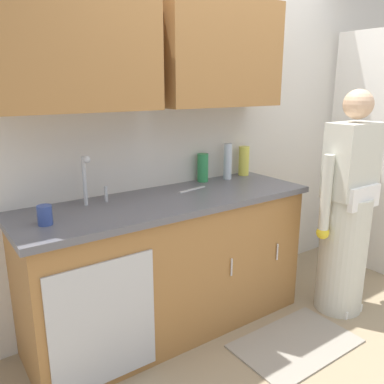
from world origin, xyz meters
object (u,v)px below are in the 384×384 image
(sink, at_px, (102,212))
(bottle_dish_liquid, at_px, (244,161))
(cup_by_sink, at_px, (45,215))
(knife_on_counter, at_px, (192,189))
(person_at_sink, at_px, (346,222))
(bottle_cleaner_spray, at_px, (228,161))
(bottle_water_tall, at_px, (203,168))

(sink, relative_size, bottle_dish_liquid, 2.15)
(cup_by_sink, distance_m, knife_on_counter, 1.05)
(sink, bearing_deg, person_at_sink, -18.10)
(person_at_sink, xyz_separation_m, knife_on_counter, (-0.93, 0.60, 0.25))
(cup_by_sink, bearing_deg, bottle_dish_liquid, 9.99)
(bottle_cleaner_spray, distance_m, knife_on_counter, 0.45)
(knife_on_counter, bearing_deg, cup_by_sink, 177.11)
(bottle_dish_liquid, distance_m, cup_by_sink, 1.67)
(bottle_cleaner_spray, relative_size, knife_on_counter, 1.14)
(bottle_dish_liquid, xyz_separation_m, cup_by_sink, (-1.64, -0.29, -0.06))
(bottle_cleaner_spray, xyz_separation_m, bottle_water_tall, (-0.21, 0.04, -0.03))
(sink, distance_m, bottle_water_tall, 0.94)
(bottle_cleaner_spray, relative_size, cup_by_sink, 2.62)
(cup_by_sink, bearing_deg, person_at_sink, -13.18)
(bottle_cleaner_spray, bearing_deg, cup_by_sink, -169.73)
(cup_by_sink, height_order, knife_on_counter, cup_by_sink)
(sink, bearing_deg, bottle_cleaner_spray, 9.76)
(sink, xyz_separation_m, bottle_water_tall, (0.91, 0.23, 0.12))
(sink, relative_size, bottle_water_tall, 2.37)
(bottle_cleaner_spray, height_order, cup_by_sink, bottle_cleaner_spray)
(person_at_sink, bearing_deg, bottle_dish_liquid, 113.21)
(cup_by_sink, bearing_deg, bottle_cleaner_spray, 10.27)
(sink, relative_size, cup_by_sink, 4.78)
(person_at_sink, distance_m, bottle_dish_liquid, 0.89)
(bottle_dish_liquid, height_order, knife_on_counter, bottle_dish_liquid)
(bottle_water_tall, bearing_deg, bottle_dish_liquid, -1.77)
(person_at_sink, distance_m, bottle_water_tall, 1.11)
(person_at_sink, bearing_deg, bottle_water_tall, 133.46)
(cup_by_sink, bearing_deg, sink, 11.92)
(bottle_cleaner_spray, height_order, bottle_water_tall, bottle_cleaner_spray)
(person_at_sink, bearing_deg, knife_on_counter, 147.01)
(sink, height_order, bottle_water_tall, sink)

